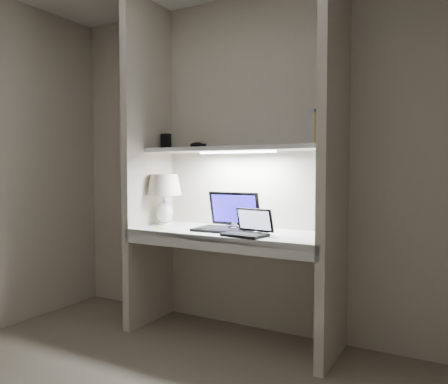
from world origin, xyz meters
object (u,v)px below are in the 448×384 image
Objects in this scene: table_lamp at (164,191)px; laptop_netbook at (249,229)px; speaker at (234,218)px; book_row at (328,128)px; laptop_main at (228,221)px.

table_lamp is 0.86m from laptop_netbook.
speaker is 0.58× the size of book_row.
table_lamp is 0.96× the size of laptop_main.
book_row reaches higher than laptop_main.
laptop_main is 0.95m from book_row.
book_row is (0.69, 0.10, 0.65)m from laptop_main.
laptop_netbook is 2.19× the size of speaker.
book_row reaches higher than speaker.
book_row is at bearing 4.66° from table_lamp.
laptop_main is 1.38× the size of laptop_netbook.
laptop_main is 0.17m from speaker.
table_lamp is 2.90× the size of speaker.
table_lamp is at bearing 178.63° from laptop_main.
table_lamp is at bearing 175.50° from laptop_netbook.
table_lamp is at bearing -175.34° from book_row.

